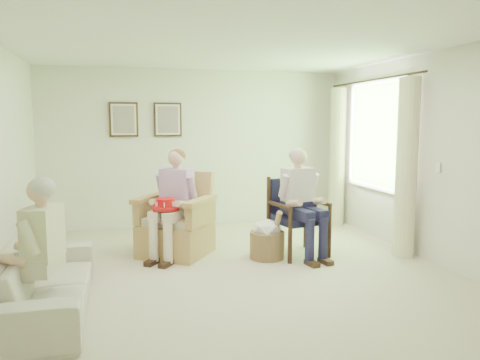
{
  "coord_description": "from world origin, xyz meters",
  "views": [
    {
      "loc": [
        -1.26,
        -5.02,
        1.75
      ],
      "look_at": [
        0.15,
        0.37,
        1.05
      ],
      "focal_mm": 35.0,
      "sensor_mm": 36.0,
      "label": 1
    }
  ],
  "objects_px": {
    "person_dark": "(301,195)",
    "sofa": "(44,282)",
    "person_sofa": "(38,243)",
    "wood_armchair": "(296,213)",
    "wicker_armchair": "(175,229)",
    "person_wicker": "(176,196)",
    "red_hat": "(166,205)",
    "hatbox": "(267,239)"
  },
  "relations": [
    {
      "from": "wood_armchair",
      "to": "person_dark",
      "type": "relative_size",
      "value": 0.72
    },
    {
      "from": "sofa",
      "to": "person_dark",
      "type": "relative_size",
      "value": 1.43
    },
    {
      "from": "sofa",
      "to": "person_wicker",
      "type": "xyz_separation_m",
      "value": [
        1.4,
        1.47,
        0.52
      ]
    },
    {
      "from": "red_hat",
      "to": "hatbox",
      "type": "height_order",
      "value": "red_hat"
    },
    {
      "from": "sofa",
      "to": "red_hat",
      "type": "height_order",
      "value": "red_hat"
    },
    {
      "from": "wicker_armchair",
      "to": "person_dark",
      "type": "height_order",
      "value": "person_dark"
    },
    {
      "from": "person_dark",
      "to": "person_sofa",
      "type": "relative_size",
      "value": 1.11
    },
    {
      "from": "wood_armchair",
      "to": "person_sofa",
      "type": "xyz_separation_m",
      "value": [
        -2.95,
        -1.45,
        0.16
      ]
    },
    {
      "from": "person_dark",
      "to": "hatbox",
      "type": "xyz_separation_m",
      "value": [
        -0.44,
        0.04,
        -0.56
      ]
    },
    {
      "from": "wicker_armchair",
      "to": "person_dark",
      "type": "distance_m",
      "value": 1.71
    },
    {
      "from": "wicker_armchair",
      "to": "person_sofa",
      "type": "relative_size",
      "value": 0.87
    },
    {
      "from": "wicker_armchair",
      "to": "person_dark",
      "type": "relative_size",
      "value": 0.78
    },
    {
      "from": "sofa",
      "to": "person_sofa",
      "type": "xyz_separation_m",
      "value": [
        -0.0,
        -0.21,
        0.42
      ]
    },
    {
      "from": "sofa",
      "to": "hatbox",
      "type": "height_order",
      "value": "hatbox"
    },
    {
      "from": "wood_armchair",
      "to": "red_hat",
      "type": "height_order",
      "value": "wood_armchair"
    },
    {
      "from": "person_sofa",
      "to": "sofa",
      "type": "bearing_deg",
      "value": -165.05
    },
    {
      "from": "wood_armchair",
      "to": "person_dark",
      "type": "distance_m",
      "value": 0.31
    },
    {
      "from": "wicker_armchair",
      "to": "person_wicker",
      "type": "distance_m",
      "value": 0.48
    },
    {
      "from": "person_dark",
      "to": "sofa",
      "type": "bearing_deg",
      "value": -170.76
    },
    {
      "from": "person_wicker",
      "to": "person_dark",
      "type": "height_order",
      "value": "person_dark"
    },
    {
      "from": "wood_armchair",
      "to": "person_dark",
      "type": "bearing_deg",
      "value": -100.8
    },
    {
      "from": "red_hat",
      "to": "hatbox",
      "type": "distance_m",
      "value": 1.36
    },
    {
      "from": "wicker_armchair",
      "to": "red_hat",
      "type": "height_order",
      "value": "wicker_armchair"
    },
    {
      "from": "wood_armchair",
      "to": "person_sofa",
      "type": "height_order",
      "value": "person_sofa"
    },
    {
      "from": "wicker_armchair",
      "to": "sofa",
      "type": "distance_m",
      "value": 2.14
    },
    {
      "from": "sofa",
      "to": "person_sofa",
      "type": "height_order",
      "value": "person_sofa"
    },
    {
      "from": "wicker_armchair",
      "to": "hatbox",
      "type": "xyz_separation_m",
      "value": [
        1.12,
        -0.5,
        -0.09
      ]
    },
    {
      "from": "person_dark",
      "to": "hatbox",
      "type": "relative_size",
      "value": 2.11
    },
    {
      "from": "sofa",
      "to": "person_dark",
      "type": "height_order",
      "value": "person_dark"
    },
    {
      "from": "person_sofa",
      "to": "red_hat",
      "type": "relative_size",
      "value": 3.71
    },
    {
      "from": "sofa",
      "to": "red_hat",
      "type": "xyz_separation_m",
      "value": [
        1.25,
        1.31,
        0.43
      ]
    },
    {
      "from": "wood_armchair",
      "to": "person_sofa",
      "type": "distance_m",
      "value": 3.29
    },
    {
      "from": "sofa",
      "to": "hatbox",
      "type": "distance_m",
      "value": 2.75
    },
    {
      "from": "wood_armchair",
      "to": "person_dark",
      "type": "xyz_separation_m",
      "value": [
        0.0,
        -0.16,
        0.27
      ]
    },
    {
      "from": "wicker_armchair",
      "to": "hatbox",
      "type": "height_order",
      "value": "wicker_armchair"
    },
    {
      "from": "person_dark",
      "to": "person_sofa",
      "type": "bearing_deg",
      "value": -167.26
    },
    {
      "from": "person_wicker",
      "to": "hatbox",
      "type": "bearing_deg",
      "value": 17.44
    },
    {
      "from": "wicker_armchair",
      "to": "person_sofa",
      "type": "xyz_separation_m",
      "value": [
        -1.4,
        -1.82,
        0.36
      ]
    },
    {
      "from": "red_hat",
      "to": "wicker_armchair",
      "type": "bearing_deg",
      "value": 63.45
    },
    {
      "from": "wood_armchair",
      "to": "person_wicker",
      "type": "xyz_separation_m",
      "value": [
        -1.56,
        0.23,
        0.26
      ]
    },
    {
      "from": "wicker_armchair",
      "to": "hatbox",
      "type": "distance_m",
      "value": 1.23
    },
    {
      "from": "person_wicker",
      "to": "wicker_armchair",
      "type": "bearing_deg",
      "value": 125.09
    }
  ]
}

